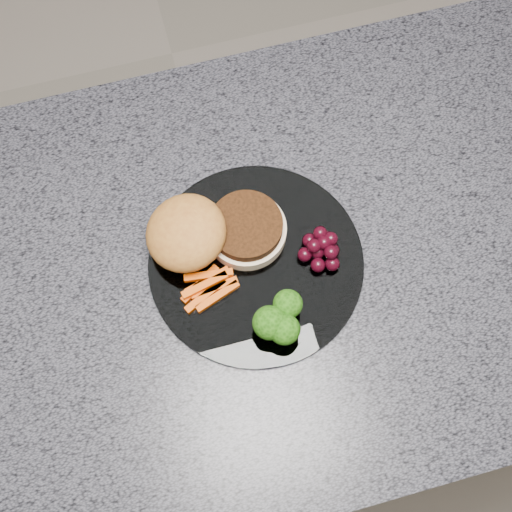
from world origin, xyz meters
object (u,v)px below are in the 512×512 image
Objects in this scene: burger at (208,233)px; plate at (256,263)px; island_cabinet at (267,348)px; grape_bunch at (322,248)px.

plate is at bearing -41.95° from burger.
burger reaches higher than plate.
burger is at bearing 148.38° from island_cabinet.
grape_bunch reaches higher than plate.
burger is at bearing 157.99° from grape_bunch.
burger is 3.13× the size of grape_bunch.
grape_bunch reaches higher than island_cabinet.
island_cabinet is at bearing 171.27° from grape_bunch.
plate reaches higher than island_cabinet.
plate is 1.53× the size of burger.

